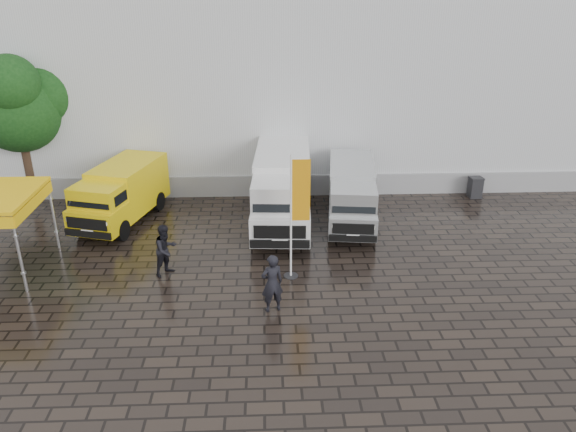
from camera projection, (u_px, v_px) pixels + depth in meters
name	position (u px, v px, depth m)	size (l,w,h in m)	color
ground	(291.00, 278.00, 19.42)	(120.00, 120.00, 0.00)	black
exhibition_hall	(314.00, 45.00, 31.81)	(44.00, 16.00, 12.00)	silver
hall_plinth	(326.00, 185.00, 26.60)	(44.00, 0.15, 1.00)	gray
van_yellow	(121.00, 195.00, 23.41)	(1.98, 5.15, 2.38)	#E0BF0B
van_white	(282.00, 191.00, 23.16)	(2.23, 6.68, 2.90)	silver
van_silver	(351.00, 196.00, 23.37)	(1.84, 5.52, 2.39)	#B9BCBE
flagpole	(296.00, 212.00, 18.58)	(0.88, 0.50, 4.42)	black
tree	(16.00, 102.00, 24.82)	(3.88, 3.98, 6.96)	black
wheelie_bin	(475.00, 187.00, 26.32)	(0.59, 0.59, 0.98)	black
person_front	(272.00, 283.00, 17.18)	(0.70, 0.46, 1.93)	black
person_tent	(166.00, 250.00, 19.37)	(0.90, 0.70, 1.85)	black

